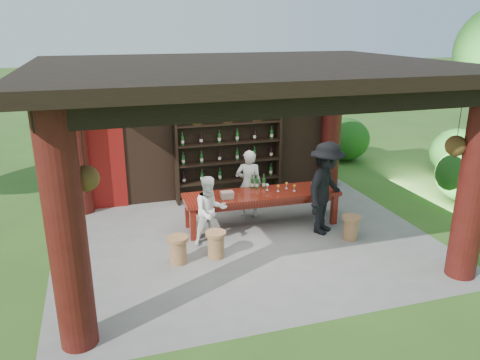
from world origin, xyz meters
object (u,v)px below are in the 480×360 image
object	(u,v)px
guest_man	(326,188)
stool_near_left	(216,244)
stool_far_left	(178,249)
host	(249,184)
wine_shelf	(228,153)
tasting_table	(262,198)
napkin_basket	(227,195)
stool_near_right	(351,227)
guest_woman	(210,211)

from	to	relation	value
guest_man	stool_near_left	bearing A→B (deg)	150.72
stool_far_left	host	bearing A→B (deg)	41.89
stool_near_left	host	bearing A→B (deg)	54.79
wine_shelf	stool_far_left	size ratio (longest dim) A/B	5.11
tasting_table	napkin_basket	xyz separation A→B (m)	(-0.79, -0.10, 0.19)
stool_near_right	napkin_basket	xyz separation A→B (m)	(-2.29, 1.08, 0.56)
wine_shelf	host	xyz separation A→B (m)	(0.11, -1.29, -0.39)
stool_far_left	guest_woman	size ratio (longest dim) A/B	0.37
tasting_table	napkin_basket	bearing A→B (deg)	-172.70
tasting_table	guest_woman	distance (m)	1.37
host	napkin_basket	bearing A→B (deg)	66.19
tasting_table	guest_woman	world-z (taller)	guest_woman
guest_woman	host	bearing A→B (deg)	38.47
stool_near_right	napkin_basket	world-z (taller)	napkin_basket
stool_near_right	guest_woman	distance (m)	2.86
stool_near_left	guest_man	size ratio (longest dim) A/B	0.26
wine_shelf	guest_man	distance (m)	2.89
tasting_table	napkin_basket	world-z (taller)	napkin_basket
stool_near_left	guest_man	distance (m)	2.57
stool_near_left	host	xyz separation A→B (m)	(1.20, 1.70, 0.50)
guest_man	host	bearing A→B (deg)	94.99
stool_far_left	guest_woman	xyz separation A→B (m)	(0.76, 0.60, 0.42)
stool_far_left	stool_near_left	bearing A→B (deg)	1.09
stool_near_left	guest_man	world-z (taller)	guest_man
stool_near_left	stool_far_left	xyz separation A→B (m)	(-0.71, -0.01, 0.00)
tasting_table	host	world-z (taller)	host
wine_shelf	napkin_basket	distance (m)	2.07
guest_woman	guest_man	bearing A→B (deg)	-9.23
guest_woman	wine_shelf	bearing A→B (deg)	61.04
guest_woman	napkin_basket	bearing A→B (deg)	38.38
stool_far_left	wine_shelf	bearing A→B (deg)	59.03
stool_far_left	guest_man	bearing A→B (deg)	8.03
stool_far_left	host	xyz separation A→B (m)	(1.91, 1.71, 0.50)
guest_woman	stool_near_left	bearing A→B (deg)	-99.84
guest_woman	guest_man	size ratio (longest dim) A/B	0.72
wine_shelf	host	size ratio (longest dim) A/B	1.70
wine_shelf	stool_near_right	world-z (taller)	wine_shelf
stool_near_right	host	distance (m)	2.42
stool_near_left	host	size ratio (longest dim) A/B	0.33
stool_near_right	guest_man	world-z (taller)	guest_man
stool_near_right	stool_far_left	bearing A→B (deg)	179.49
stool_far_left	napkin_basket	distance (m)	1.70
stool_far_left	guest_man	size ratio (longest dim) A/B	0.27
host	guest_man	size ratio (longest dim) A/B	0.80
tasting_table	napkin_basket	size ratio (longest dim) A/B	12.92
tasting_table	guest_man	xyz separation A→B (m)	(1.13, -0.71, 0.33)
host	napkin_basket	distance (m)	0.96
stool_far_left	napkin_basket	world-z (taller)	napkin_basket
stool_near_right	stool_far_left	world-z (taller)	stool_far_left
tasting_table	stool_near_left	distance (m)	1.77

